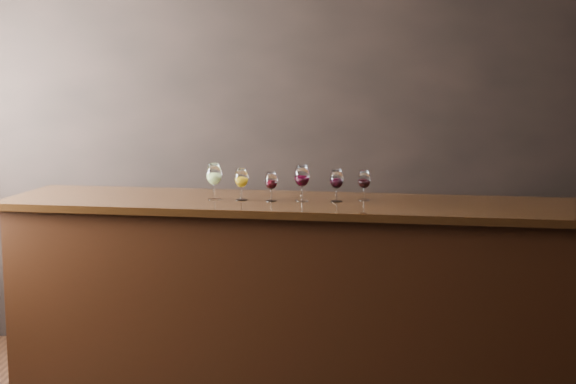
{
  "coord_description": "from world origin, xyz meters",
  "views": [
    {
      "loc": [
        0.38,
        -3.28,
        1.89
      ],
      "look_at": [
        0.17,
        1.27,
        1.22
      ],
      "focal_mm": 50.0,
      "sensor_mm": 36.0,
      "label": 1
    }
  ],
  "objects_px": {
    "back_bar_shelf": "(251,288)",
    "glass_red_b": "(302,177)",
    "glass_red_a": "(271,181)",
    "glass_red_d": "(364,180)",
    "glass_amber": "(241,179)",
    "bar_counter": "(290,303)",
    "glass_red_c": "(337,180)",
    "glass_white": "(214,175)"
  },
  "relations": [
    {
      "from": "glass_white",
      "to": "glass_red_d",
      "type": "xyz_separation_m",
      "value": [
        0.87,
        0.0,
        -0.03
      ]
    },
    {
      "from": "glass_red_c",
      "to": "back_bar_shelf",
      "type": "bearing_deg",
      "value": 126.28
    },
    {
      "from": "glass_white",
      "to": "glass_red_b",
      "type": "relative_size",
      "value": 1.03
    },
    {
      "from": "glass_red_b",
      "to": "glass_red_d",
      "type": "xyz_separation_m",
      "value": [
        0.36,
        0.04,
        -0.02
      ]
    },
    {
      "from": "back_bar_shelf",
      "to": "glass_red_b",
      "type": "bearing_deg",
      "value": -64.2
    },
    {
      "from": "bar_counter",
      "to": "glass_red_b",
      "type": "xyz_separation_m",
      "value": [
        0.07,
        -0.01,
        0.75
      ]
    },
    {
      "from": "glass_white",
      "to": "glass_red_c",
      "type": "bearing_deg",
      "value": -3.43
    },
    {
      "from": "bar_counter",
      "to": "glass_red_b",
      "type": "distance_m",
      "value": 0.75
    },
    {
      "from": "glass_red_c",
      "to": "glass_white",
      "type": "bearing_deg",
      "value": 176.57
    },
    {
      "from": "bar_counter",
      "to": "glass_amber",
      "type": "bearing_deg",
      "value": -174.45
    },
    {
      "from": "glass_white",
      "to": "glass_red_d",
      "type": "height_order",
      "value": "glass_white"
    },
    {
      "from": "bar_counter",
      "to": "glass_red_c",
      "type": "bearing_deg",
      "value": 3.3
    },
    {
      "from": "back_bar_shelf",
      "to": "glass_red_a",
      "type": "xyz_separation_m",
      "value": [
        0.2,
        -0.78,
        0.84
      ]
    },
    {
      "from": "glass_red_c",
      "to": "bar_counter",
      "type": "bearing_deg",
      "value": 176.19
    },
    {
      "from": "glass_amber",
      "to": "glass_red_d",
      "type": "relative_size",
      "value": 1.06
    },
    {
      "from": "bar_counter",
      "to": "glass_white",
      "type": "distance_m",
      "value": 0.87
    },
    {
      "from": "glass_amber",
      "to": "glass_red_a",
      "type": "relative_size",
      "value": 1.1
    },
    {
      "from": "glass_red_b",
      "to": "glass_red_d",
      "type": "bearing_deg",
      "value": 6.44
    },
    {
      "from": "bar_counter",
      "to": "glass_red_c",
      "type": "height_order",
      "value": "glass_red_c"
    },
    {
      "from": "glass_white",
      "to": "back_bar_shelf",
      "type": "bearing_deg",
      "value": 79.47
    },
    {
      "from": "back_bar_shelf",
      "to": "glass_amber",
      "type": "relative_size",
      "value": 13.34
    },
    {
      "from": "glass_red_c",
      "to": "glass_red_b",
      "type": "bearing_deg",
      "value": 177.96
    },
    {
      "from": "bar_counter",
      "to": "glass_white",
      "type": "relative_size",
      "value": 15.14
    },
    {
      "from": "glass_red_b",
      "to": "back_bar_shelf",
      "type": "bearing_deg",
      "value": 115.8
    },
    {
      "from": "glass_white",
      "to": "glass_red_c",
      "type": "distance_m",
      "value": 0.71
    },
    {
      "from": "glass_red_a",
      "to": "back_bar_shelf",
      "type": "bearing_deg",
      "value": 104.19
    },
    {
      "from": "glass_red_a",
      "to": "glass_red_c",
      "type": "distance_m",
      "value": 0.37
    },
    {
      "from": "glass_red_c",
      "to": "glass_red_d",
      "type": "height_order",
      "value": "glass_red_c"
    },
    {
      "from": "glass_red_a",
      "to": "glass_amber",
      "type": "bearing_deg",
      "value": 170.2
    },
    {
      "from": "glass_red_d",
      "to": "glass_red_a",
      "type": "bearing_deg",
      "value": -174.42
    },
    {
      "from": "glass_red_a",
      "to": "glass_red_d",
      "type": "bearing_deg",
      "value": 5.58
    },
    {
      "from": "glass_red_b",
      "to": "glass_red_c",
      "type": "distance_m",
      "value": 0.2
    },
    {
      "from": "glass_white",
      "to": "glass_red_d",
      "type": "bearing_deg",
      "value": 0.32
    },
    {
      "from": "glass_amber",
      "to": "glass_red_c",
      "type": "relative_size",
      "value": 1.0
    },
    {
      "from": "bar_counter",
      "to": "glass_red_d",
      "type": "xyz_separation_m",
      "value": [
        0.43,
        0.03,
        0.72
      ]
    },
    {
      "from": "glass_red_b",
      "to": "glass_red_c",
      "type": "bearing_deg",
      "value": -2.04
    },
    {
      "from": "back_bar_shelf",
      "to": "glass_red_b",
      "type": "relative_size",
      "value": 11.98
    },
    {
      "from": "glass_amber",
      "to": "bar_counter",
      "type": "bearing_deg",
      "value": -1.56
    },
    {
      "from": "back_bar_shelf",
      "to": "glass_amber",
      "type": "distance_m",
      "value": 1.14
    },
    {
      "from": "bar_counter",
      "to": "glass_red_d",
      "type": "distance_m",
      "value": 0.84
    },
    {
      "from": "bar_counter",
      "to": "back_bar_shelf",
      "type": "relative_size",
      "value": 1.3
    },
    {
      "from": "glass_white",
      "to": "glass_red_d",
      "type": "distance_m",
      "value": 0.87
    }
  ]
}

